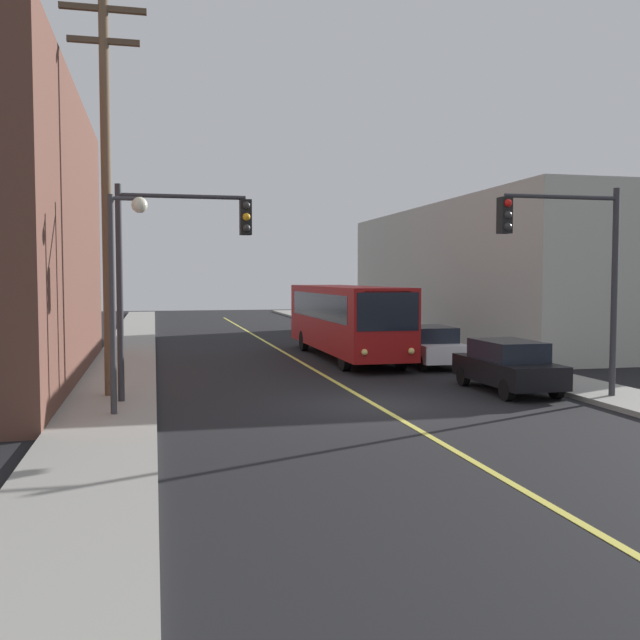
% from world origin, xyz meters
% --- Properties ---
extents(ground_plane, '(120.00, 120.00, 0.00)m').
position_xyz_m(ground_plane, '(0.00, 0.00, 0.00)').
color(ground_plane, black).
extents(sidewalk_left, '(2.50, 90.00, 0.15)m').
position_xyz_m(sidewalk_left, '(-7.25, 10.00, 0.07)').
color(sidewalk_left, gray).
rests_on(sidewalk_left, ground).
extents(sidewalk_right, '(2.50, 90.00, 0.15)m').
position_xyz_m(sidewalk_right, '(7.25, 10.00, 0.07)').
color(sidewalk_right, gray).
rests_on(sidewalk_right, ground).
extents(lane_stripe_center, '(0.16, 60.00, 0.01)m').
position_xyz_m(lane_stripe_center, '(0.00, 15.00, 0.01)').
color(lane_stripe_center, '#D8CC4C').
rests_on(lane_stripe_center, ground).
extents(building_right_warehouse, '(12.00, 25.64, 7.53)m').
position_xyz_m(building_right_warehouse, '(14.49, 18.61, 3.76)').
color(building_right_warehouse, '#B2B2A8').
rests_on(building_right_warehouse, ground).
extents(city_bus, '(2.58, 12.16, 3.20)m').
position_xyz_m(city_bus, '(2.20, 11.52, 1.82)').
color(city_bus, maroon).
rests_on(city_bus, ground).
extents(parked_car_black, '(1.83, 4.40, 1.62)m').
position_xyz_m(parked_car_black, '(4.72, 1.30, 0.84)').
color(parked_car_black, black).
rests_on(parked_car_black, ground).
extents(parked_car_white, '(1.96, 4.46, 1.62)m').
position_xyz_m(parked_car_white, '(4.77, 7.94, 0.84)').
color(parked_car_white, silver).
rests_on(parked_car_white, ground).
extents(parked_car_silver, '(1.83, 4.40, 1.62)m').
position_xyz_m(parked_car_silver, '(4.88, 17.20, 0.84)').
color(parked_car_silver, '#B7B7BC').
rests_on(parked_car_silver, ground).
extents(utility_pole_near, '(2.40, 0.28, 11.65)m').
position_xyz_m(utility_pole_near, '(-7.33, 2.55, 6.50)').
color(utility_pole_near, brown).
rests_on(utility_pole_near, sidewalk_left).
extents(traffic_signal_left_corner, '(3.75, 0.48, 6.00)m').
position_xyz_m(traffic_signal_left_corner, '(-5.41, 1.42, 4.30)').
color(traffic_signal_left_corner, '#2D2D33').
rests_on(traffic_signal_left_corner, sidewalk_left).
extents(traffic_signal_right_corner, '(3.75, 0.48, 6.00)m').
position_xyz_m(traffic_signal_right_corner, '(5.41, -0.83, 4.30)').
color(traffic_signal_right_corner, '#2D2D33').
rests_on(traffic_signal_right_corner, sidewalk_right).
extents(street_lamp_left, '(0.98, 0.40, 5.50)m').
position_xyz_m(street_lamp_left, '(-6.83, -0.47, 3.74)').
color(street_lamp_left, '#38383D').
rests_on(street_lamp_left, sidewalk_left).
extents(fire_hydrant, '(0.44, 0.26, 0.84)m').
position_xyz_m(fire_hydrant, '(6.85, 3.84, 0.58)').
color(fire_hydrant, red).
rests_on(fire_hydrant, sidewalk_right).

